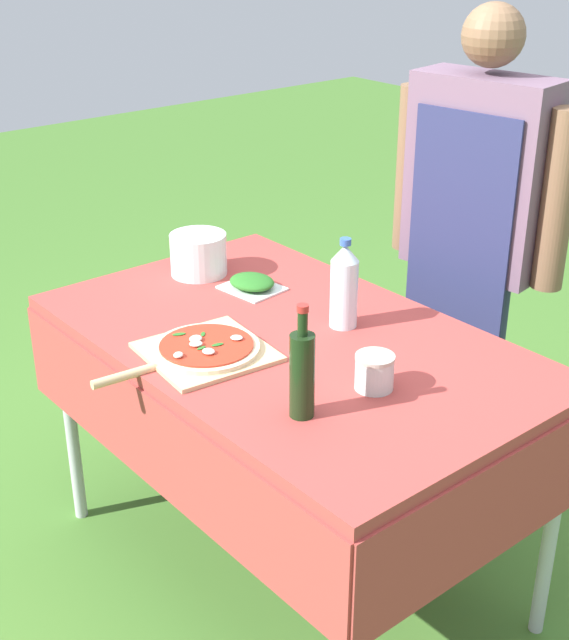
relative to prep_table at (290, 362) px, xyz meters
The scene contains 9 objects.
ground_plane 0.72m from the prep_table, ahead, with size 12.00×12.00×0.00m, color #477A2D.
prep_table is the anchor object (origin of this frame).
person_cook 0.79m from the prep_table, 89.75° to the left, with size 0.60×0.25×1.62m.
pizza_on_peel 0.27m from the prep_table, 103.60° to the right, with size 0.33×0.49×0.05m.
oil_bottle 0.45m from the prep_table, 36.18° to the right, with size 0.06×0.06×0.28m.
water_bottle 0.26m from the prep_table, 74.96° to the left, with size 0.08×0.08×0.26m.
herb_container 0.36m from the prep_table, 159.77° to the left, with size 0.19×0.16×0.04m.
mixing_tub 0.55m from the prep_table, behind, with size 0.18×0.18×0.13m, color silver.
sauce_jar 0.37m from the prep_table, ahead, with size 0.10×0.10×0.09m.
Camera 1 is at (1.66, -1.40, 1.88)m, focal length 50.00 mm.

